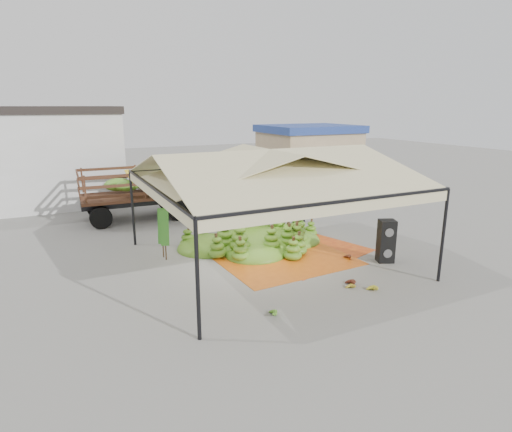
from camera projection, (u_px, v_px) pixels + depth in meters
name	position (u px, v px, depth m)	size (l,w,h in m)	color
ground	(269.00, 261.00, 15.45)	(90.00, 90.00, 0.00)	slate
canopy_tent	(270.00, 170.00, 14.62)	(8.10, 8.10, 4.00)	black
building_tan	(308.00, 154.00, 30.49)	(6.30, 5.30, 4.10)	tan
tarp_left	(280.00, 256.00, 15.88)	(4.65, 4.43, 0.01)	#CC5E13
tarp_right	(295.00, 249.00, 16.74)	(4.35, 4.57, 0.01)	orange
banana_heap	(254.00, 229.00, 17.05)	(6.08, 4.99, 1.30)	#477819
hand_yellow_a	(372.00, 288.00, 12.86)	(0.49, 0.40, 0.22)	gold
hand_yellow_b	(350.00, 287.00, 13.03)	(0.41, 0.33, 0.18)	gold
hand_red_a	(346.00, 256.00, 15.59)	(0.48, 0.40, 0.22)	#521E12
hand_red_b	(349.00, 282.00, 13.32)	(0.50, 0.41, 0.23)	#612516
hand_green	(270.00, 312.00, 11.39)	(0.47, 0.39, 0.22)	#387C19
hanging_bunches	(295.00, 193.00, 14.19)	(3.24, 0.24, 0.20)	#4E7217
speaker_stack	(386.00, 241.00, 15.19)	(0.70, 0.66, 1.54)	black
banana_leaves	(166.00, 261.00, 15.45)	(0.96, 1.36, 3.70)	#227A20
vendor	(247.00, 202.00, 20.83)	(0.65, 0.43, 1.79)	gray
truck_left	(165.00, 185.00, 21.37)	(7.52, 2.81, 2.55)	#512D1B
truck_right	(297.00, 174.00, 25.32)	(7.30, 3.42, 2.41)	#51331B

